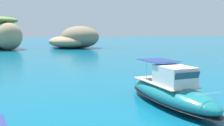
{
  "coord_description": "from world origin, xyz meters",
  "views": [
    {
      "loc": [
        -11.77,
        -2.37,
        5.48
      ],
      "look_at": [
        -1.98,
        22.15,
        2.05
      ],
      "focal_mm": 40.41,
      "sensor_mm": 36.0,
      "label": 1
    }
  ],
  "objects": [
    {
      "name": "motorboat_teal",
      "position": [
        -1.03,
        12.91,
        1.0
      ],
      "size": [
        3.04,
        10.02,
        3.13
      ],
      "color": "#19727A",
      "rests_on": "ground"
    },
    {
      "name": "islet_small",
      "position": [
        6.55,
        76.03,
        2.55
      ],
      "size": [
        18.49,
        22.2,
        6.82
      ],
      "color": "#84755B",
      "rests_on": "ground"
    }
  ]
}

